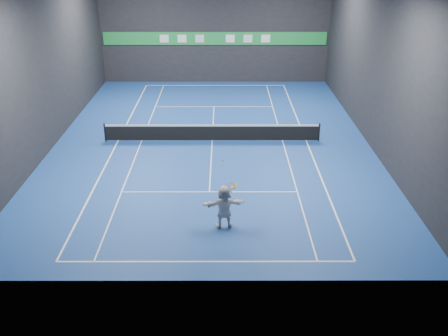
{
  "coord_description": "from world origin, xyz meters",
  "views": [
    {
      "loc": [
        0.65,
        -27.02,
        10.86
      ],
      "look_at": [
        0.68,
        -6.97,
        1.5
      ],
      "focal_mm": 40.0,
      "sensor_mm": 36.0,
      "label": 1
    }
  ],
  "objects_px": {
    "tennis_net": "(212,132)",
    "tennis_racket": "(232,187)",
    "tennis_ball": "(223,160)",
    "player": "(224,207)"
  },
  "relations": [
    {
      "from": "tennis_ball",
      "to": "player",
      "type": "bearing_deg",
      "value": 35.75
    },
    {
      "from": "tennis_racket",
      "to": "tennis_net",
      "type": "bearing_deg",
      "value": 95.97
    },
    {
      "from": "tennis_net",
      "to": "tennis_racket",
      "type": "xyz_separation_m",
      "value": [
        0.98,
        -9.39,
        1.24
      ]
    },
    {
      "from": "tennis_ball",
      "to": "tennis_net",
      "type": "relative_size",
      "value": 0.01
    },
    {
      "from": "player",
      "to": "tennis_net",
      "type": "xyz_separation_m",
      "value": [
        -0.68,
        9.44,
        -0.39
      ]
    },
    {
      "from": "tennis_ball",
      "to": "tennis_racket",
      "type": "bearing_deg",
      "value": 14.15
    },
    {
      "from": "tennis_ball",
      "to": "tennis_net",
      "type": "distance_m",
      "value": 9.82
    },
    {
      "from": "tennis_ball",
      "to": "tennis_racket",
      "type": "xyz_separation_m",
      "value": [
        0.36,
        0.09,
        -1.23
      ]
    },
    {
      "from": "tennis_net",
      "to": "tennis_racket",
      "type": "height_order",
      "value": "tennis_racket"
    },
    {
      "from": "player",
      "to": "tennis_net",
      "type": "height_order",
      "value": "player"
    }
  ]
}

